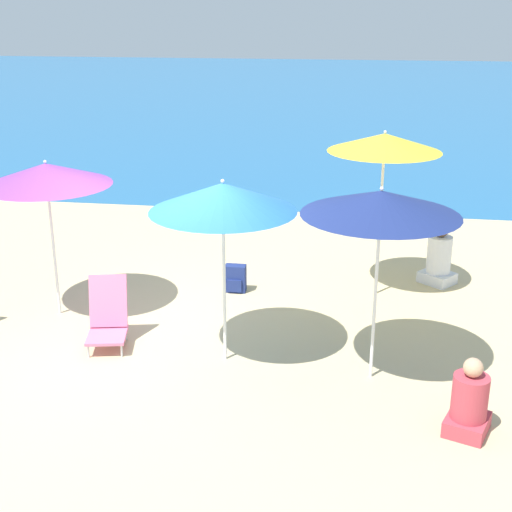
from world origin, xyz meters
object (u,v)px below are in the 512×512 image
at_px(beach_chair_pink, 108,317).
at_px(backpack_navy, 235,279).
at_px(beach_umbrella_blue, 223,197).
at_px(person_seated_near, 439,259).
at_px(beach_umbrella_navy, 381,203).
at_px(beach_umbrella_purple, 46,174).
at_px(person_seated_far, 469,404).
at_px(beach_umbrella_yellow, 385,143).

xyz_separation_m(beach_chair_pink, backpack_navy, (1.21, 1.84, -0.16)).
bearing_deg(beach_chair_pink, beach_umbrella_blue, -18.83).
height_order(beach_chair_pink, person_seated_near, person_seated_near).
bearing_deg(beach_umbrella_navy, backpack_navy, 130.90).
bearing_deg(beach_chair_pink, beach_umbrella_navy, -18.16).
xyz_separation_m(beach_umbrella_purple, backpack_navy, (2.16, 1.08, -1.67)).
bearing_deg(beach_chair_pink, person_seated_far, -29.67).
distance_m(beach_chair_pink, person_seated_far, 4.20).
distance_m(beach_umbrella_blue, beach_umbrella_yellow, 2.83).
xyz_separation_m(beach_chair_pink, person_seated_near, (4.05, 2.59, 0.02)).
height_order(person_seated_near, backpack_navy, person_seated_near).
relative_size(person_seated_far, backpack_navy, 1.99).
bearing_deg(beach_umbrella_yellow, person_seated_far, -76.09).
distance_m(beach_umbrella_purple, backpack_navy, 2.93).
height_order(person_seated_far, backpack_navy, person_seated_far).
bearing_deg(person_seated_far, beach_umbrella_navy, 154.37).
relative_size(beach_chair_pink, backpack_navy, 2.07).
bearing_deg(person_seated_near, beach_umbrella_yellow, 160.73).
xyz_separation_m(beach_umbrella_yellow, person_seated_far, (0.83, -3.34, -1.82)).
distance_m(beach_umbrella_purple, beach_umbrella_yellow, 4.32).
bearing_deg(beach_chair_pink, beach_umbrella_purple, 129.66).
height_order(beach_umbrella_purple, backpack_navy, beach_umbrella_purple).
distance_m(beach_umbrella_yellow, person_seated_near, 2.04).
height_order(beach_umbrella_purple, person_seated_near, beach_umbrella_purple).
height_order(beach_chair_pink, backpack_navy, beach_chair_pink).
xyz_separation_m(beach_umbrella_navy, backpack_navy, (-1.89, 2.18, -1.77)).
distance_m(beach_umbrella_navy, person_seated_far, 2.11).
xyz_separation_m(beach_umbrella_purple, person_seated_near, (5.00, 1.84, -1.49)).
bearing_deg(beach_chair_pink, beach_umbrella_yellow, 21.19).
bearing_deg(beach_umbrella_purple, beach_chair_pink, -38.51).
distance_m(beach_umbrella_navy, beach_chair_pink, 3.50).
relative_size(beach_chair_pink, person_seated_near, 0.88).
distance_m(beach_umbrella_blue, person_seated_near, 4.10).
xyz_separation_m(person_seated_far, backpack_navy, (-2.79, 3.12, -0.11)).
relative_size(beach_umbrella_yellow, beach_chair_pink, 2.83).
distance_m(person_seated_near, backpack_navy, 2.95).
relative_size(beach_umbrella_purple, beach_chair_pink, 2.52).
height_order(beach_umbrella_blue, beach_chair_pink, beach_umbrella_blue).
distance_m(beach_umbrella_yellow, beach_umbrella_navy, 2.41).
xyz_separation_m(beach_umbrella_blue, beach_umbrella_yellow, (1.72, 2.23, 0.22)).
distance_m(beach_umbrella_navy, person_seated_near, 3.47).
distance_m(beach_umbrella_navy, backpack_navy, 3.38).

